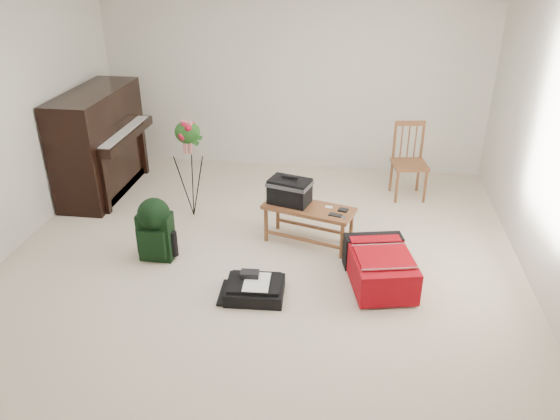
# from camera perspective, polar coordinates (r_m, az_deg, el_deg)

# --- Properties ---
(floor) EXTENTS (5.00, 5.50, 0.01)m
(floor) POSITION_cam_1_polar(r_m,az_deg,el_deg) (5.18, -2.42, -6.61)
(floor) COLOR beige
(floor) RESTS_ON ground
(wall_back) EXTENTS (5.00, 0.04, 2.50)m
(wall_back) POSITION_cam_1_polar(r_m,az_deg,el_deg) (7.23, 1.38, 13.96)
(wall_back) COLOR silver
(wall_back) RESTS_ON floor
(piano) EXTENTS (0.71, 1.50, 1.25)m
(piano) POSITION_cam_1_polar(r_m,az_deg,el_deg) (6.95, -18.21, 6.51)
(piano) COLOR black
(piano) RESTS_ON floor
(bench) EXTENTS (0.98, 0.61, 0.70)m
(bench) POSITION_cam_1_polar(r_m,az_deg,el_deg) (5.46, 1.51, 1.26)
(bench) COLOR brown
(bench) RESTS_ON floor
(dining_chair) EXTENTS (0.45, 0.45, 0.90)m
(dining_chair) POSITION_cam_1_polar(r_m,az_deg,el_deg) (6.69, 13.39, 4.91)
(dining_chair) COLOR brown
(dining_chair) RESTS_ON floor
(red_suitcase) EXTENTS (0.68, 0.88, 0.33)m
(red_suitcase) POSITION_cam_1_polar(r_m,az_deg,el_deg) (5.06, 10.42, -5.59)
(red_suitcase) COLOR #B60710
(red_suitcase) RESTS_ON floor
(black_duffel) EXTENTS (0.53, 0.43, 0.21)m
(black_duffel) POSITION_cam_1_polar(r_m,az_deg,el_deg) (4.83, -2.64, -8.20)
(black_duffel) COLOR black
(black_duffel) RESTS_ON floor
(green_backpack) EXTENTS (0.33, 0.31, 0.64)m
(green_backpack) POSITION_cam_1_polar(r_m,az_deg,el_deg) (5.37, -12.93, -1.67)
(green_backpack) COLOR black
(green_backpack) RESTS_ON floor
(flower_stand) EXTENTS (0.46, 0.46, 1.14)m
(flower_stand) POSITION_cam_1_polar(r_m,az_deg,el_deg) (6.07, -9.35, 4.19)
(flower_stand) COLOR black
(flower_stand) RESTS_ON floor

